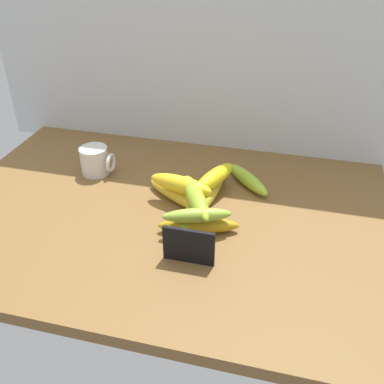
{
  "coord_description": "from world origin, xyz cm",
  "views": [
    {
      "loc": [
        28.33,
        -83.32,
        66.06
      ],
      "look_at": [
        6.56,
        2.99,
        8.0
      ],
      "focal_mm": 40.9,
      "sensor_mm": 36.0,
      "label": 1
    }
  ],
  "objects": [
    {
      "name": "banana_4",
      "position": [
        10.13,
        10.02,
        4.76
      ],
      "size": [
        5.37,
        21.01,
        3.52
      ],
      "primitive_type": "ellipsoid",
      "rotation": [
        0.0,
        0.0,
        4.62
      ],
      "color": "gold",
      "rests_on": "counter_top"
    },
    {
      "name": "back_wall",
      "position": [
        0.0,
        39.0,
        35.0
      ],
      "size": [
        130.0,
        2.0,
        70.0
      ],
      "primitive_type": "cube",
      "color": "silver",
      "rests_on": "ground"
    },
    {
      "name": "banana_5",
      "position": [
        8.18,
        -0.25,
        8.65
      ],
      "size": [
        12.82,
        18.97,
        4.15
      ],
      "primitive_type": "ellipsoid",
      "rotation": [
        0.0,
        0.0,
        2.07
      ],
      "color": "#94B32B",
      "rests_on": "banana_3"
    },
    {
      "name": "banana_2",
      "position": [
        18.38,
        17.41,
        4.84
      ],
      "size": [
        14.28,
        15.04,
        3.68
      ],
      "primitive_type": "ellipsoid",
      "rotation": [
        0.0,
        0.0,
        2.32
      ],
      "color": "#9BC330",
      "rests_on": "counter_top"
    },
    {
      "name": "counter_top",
      "position": [
        0.0,
        0.0,
        1.5
      ],
      "size": [
        110.0,
        76.0,
        3.0
      ],
      "primitive_type": "cube",
      "color": "brown",
      "rests_on": "ground"
    },
    {
      "name": "banana_8",
      "position": [
        10.7,
        10.18,
        8.59
      ],
      "size": [
        9.99,
        16.04,
        4.14
      ],
      "primitive_type": "ellipsoid",
      "rotation": [
        0.0,
        0.0,
        4.31
      ],
      "color": "yellow",
      "rests_on": "banana_4"
    },
    {
      "name": "banana_6",
      "position": [
        3.33,
        4.41,
        8.79
      ],
      "size": [
        17.16,
        7.58,
        4.37
      ],
      "primitive_type": "ellipsoid",
      "rotation": [
        0.0,
        0.0,
        2.94
      ],
      "color": "yellow",
      "rests_on": "banana_1"
    },
    {
      "name": "coffee_mug",
      "position": [
        -23.83,
        13.51,
        6.91
      ],
      "size": [
        9.26,
        7.76,
        7.81
      ],
      "color": "silver",
      "rests_on": "counter_top"
    },
    {
      "name": "banana_1",
      "position": [
        2.49,
        5.11,
        4.8
      ],
      "size": [
        19.82,
        13.76,
        3.61
      ],
      "primitive_type": "ellipsoid",
      "rotation": [
        0.0,
        0.0,
        2.61
      ],
      "color": "yellow",
      "rests_on": "counter_top"
    },
    {
      "name": "banana_7",
      "position": [
        10.09,
        -6.48,
        8.31
      ],
      "size": [
        15.88,
        8.23,
        3.36
      ],
      "primitive_type": "ellipsoid",
      "rotation": [
        0.0,
        0.0,
        3.47
      ],
      "color": "#94BC37",
      "rests_on": "banana_0"
    },
    {
      "name": "banana_3",
      "position": [
        7.59,
        -0.86,
        4.79
      ],
      "size": [
        4.04,
        20.8,
        3.57
      ],
      "primitive_type": "ellipsoid",
      "rotation": [
        0.0,
        0.0,
        1.55
      ],
      "color": "#ACC132",
      "rests_on": "counter_top"
    },
    {
      "name": "chalkboard_sign",
      "position": [
        10.61,
        -15.84,
        6.86
      ],
      "size": [
        11.0,
        1.8,
        8.4
      ],
      "color": "black",
      "rests_on": "counter_top"
    },
    {
      "name": "banana_0",
      "position": [
        10.32,
        -5.58,
        4.81
      ],
      "size": [
        19.04,
        8.16,
        3.63
      ],
      "primitive_type": "ellipsoid",
      "rotation": [
        0.0,
        0.0,
        3.39
      ],
      "color": "#B78E16",
      "rests_on": "counter_top"
    }
  ]
}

